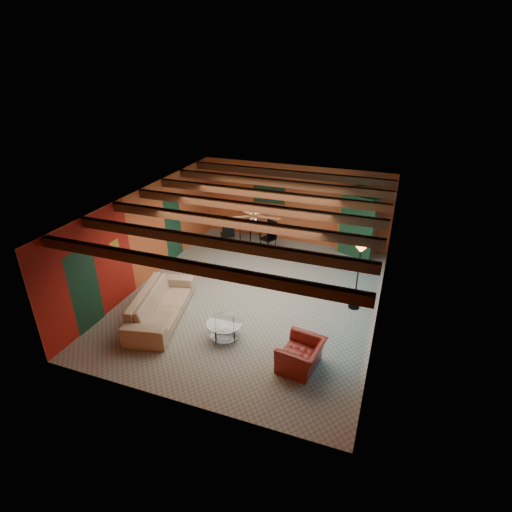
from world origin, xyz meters
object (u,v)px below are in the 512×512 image
at_px(armchair, 301,355).
at_px(vase, 250,213).
at_px(dining_table, 250,230).
at_px(armoire, 357,225).
at_px(potted_plant, 362,188).
at_px(coffee_table, 225,330).
at_px(sofa, 161,305).
at_px(floor_lamp, 358,277).

height_order(armchair, vase, vase).
distance_m(dining_table, armoire, 3.56).
xyz_separation_m(dining_table, potted_plant, (3.49, 0.54, 1.69)).
xyz_separation_m(armchair, armoire, (0.29, 5.96, 0.69)).
bearing_deg(coffee_table, armchair, -10.40).
bearing_deg(coffee_table, sofa, 173.82).
distance_m(armchair, armoire, 6.01).
xyz_separation_m(coffee_table, armoire, (2.20, 5.61, 0.78)).
xyz_separation_m(armchair, coffee_table, (-1.90, 0.35, -0.09)).
relative_size(floor_lamp, vase, 9.83).
bearing_deg(dining_table, armoire, 8.79).
bearing_deg(vase, sofa, -96.25).
height_order(armoire, floor_lamp, armoire).
bearing_deg(dining_table, sofa, -96.25).
distance_m(armoire, vase, 3.53).
height_order(coffee_table, floor_lamp, floor_lamp).
height_order(dining_table, vase, vase).
distance_m(coffee_table, dining_table, 5.24).
height_order(floor_lamp, potted_plant, potted_plant).
distance_m(dining_table, potted_plant, 3.91).
xyz_separation_m(dining_table, armoire, (3.49, 0.54, 0.46)).
bearing_deg(armoire, sofa, -103.81).
relative_size(coffee_table, armoire, 0.42).
distance_m(armoire, potted_plant, 1.23).
bearing_deg(armchair, coffee_table, -92.20).
height_order(armchair, coffee_table, armchair).
relative_size(armoire, potted_plant, 4.29).
relative_size(armchair, vase, 5.13).
bearing_deg(floor_lamp, potted_plant, 97.83).
bearing_deg(potted_plant, dining_table, -171.21).
height_order(sofa, floor_lamp, floor_lamp).
relative_size(dining_table, floor_lamp, 1.12).
xyz_separation_m(sofa, armchair, (3.73, -0.55, -0.07)).
bearing_deg(dining_table, floor_lamp, -34.77).
bearing_deg(armchair, sofa, -90.15).
bearing_deg(armoire, vase, -148.40).
bearing_deg(armoire, potted_plant, 0.00).
relative_size(armchair, floor_lamp, 0.52).
height_order(dining_table, potted_plant, potted_plant).
bearing_deg(dining_table, potted_plant, 8.79).
relative_size(armoire, vase, 10.70).
distance_m(coffee_table, floor_lamp, 3.60).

